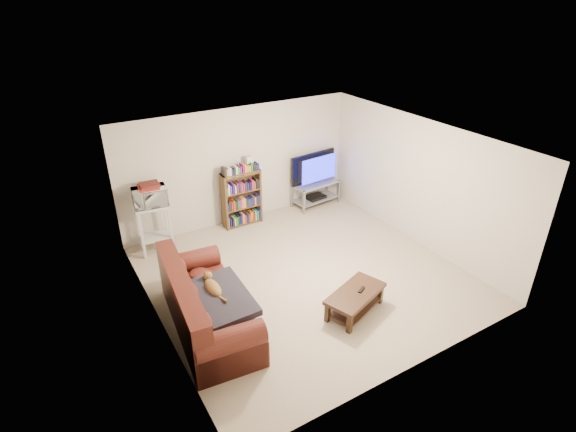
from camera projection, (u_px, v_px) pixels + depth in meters
floor at (305, 275)px, 7.79m from camera, size 5.00×5.00×0.00m
ceiling at (307, 142)px, 6.68m from camera, size 5.00×5.00×0.00m
wall_back at (239, 166)px, 9.14m from camera, size 5.00×0.00×5.00m
wall_front at (420, 295)px, 5.33m from camera, size 5.00×0.00×5.00m
wall_left at (152, 256)px, 6.10m from camera, size 0.00×5.00×5.00m
wall_right at (418, 182)px, 8.37m from camera, size 0.00×5.00×5.00m
sofa at (203, 309)px, 6.45m from camera, size 1.19×2.32×0.95m
blanket at (217, 299)px, 6.29m from camera, size 0.89×1.14×0.19m
cat at (213, 288)px, 6.43m from camera, size 0.30×0.63×0.18m
coffee_table at (355, 298)px, 6.80m from camera, size 1.12×0.82×0.37m
remote at (362, 290)px, 6.78m from camera, size 0.17×0.12×0.02m
tv_stand at (316, 190)px, 10.11m from camera, size 1.12×0.59×0.54m
television at (316, 169)px, 9.88m from camera, size 1.17×0.27×0.67m
dvd_player at (316, 197)px, 10.19m from camera, size 0.46×0.34×0.06m
bookshelf at (242, 198)px, 9.17m from camera, size 0.81×0.26×1.17m
shelf_clutter at (244, 166)px, 8.92m from camera, size 0.60×0.19×0.28m
microwave_stand at (154, 222)px, 8.23m from camera, size 0.64×0.49×0.96m
microwave at (150, 197)px, 7.99m from camera, size 0.62×0.45×0.33m
game_boxes at (148, 187)px, 7.91m from camera, size 0.38×0.34×0.05m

